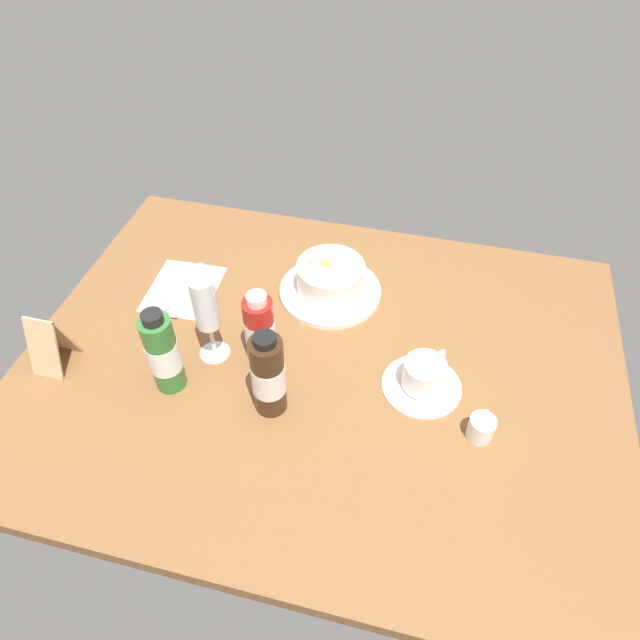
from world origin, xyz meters
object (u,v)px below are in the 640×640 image
porridge_bowl (330,280)px  coffee_cup (423,377)px  cutlery_setting (182,290)px  menu_card (49,342)px  wine_glass (206,308)px  creamer_jug (481,427)px  sauce_bottle_red (260,329)px  sauce_bottle_brown (268,375)px  sauce_bottle_green (163,353)px

porridge_bowl → coffee_cup: porridge_bowl is taller
porridge_bowl → coffee_cup: size_ratio=1.48×
cutlery_setting → porridge_bowl: bearing=-167.6°
coffee_cup → menu_card: menu_card is taller
wine_glass → menu_card: bearing=18.4°
porridge_bowl → creamer_jug: size_ratio=3.96×
sauce_bottle_red → coffee_cup: bearing=179.2°
sauce_bottle_red → sauce_bottle_brown: size_ratio=0.86×
cutlery_setting → sauce_bottle_green: sauce_bottle_green is taller
cutlery_setting → sauce_bottle_red: size_ratio=1.13×
menu_card → creamer_jug: bearing=-177.9°
wine_glass → sauce_bottle_green: size_ratio=1.05×
sauce_bottle_green → menu_card: bearing=1.7°
wine_glass → cutlery_setting: bearing=-48.2°
sauce_bottle_red → menu_card: sauce_bottle_red is taller
sauce_bottle_green → menu_card: size_ratio=1.53×
coffee_cup → wine_glass: size_ratio=0.77×
coffee_cup → menu_card: 66.83cm
coffee_cup → sauce_bottle_green: bearing=12.8°
porridge_bowl → menu_card: size_ratio=1.82×
coffee_cup → menu_card: size_ratio=1.23×
porridge_bowl → coffee_cup: bearing=137.5°
sauce_bottle_green → menu_card: 22.43cm
sauce_bottle_green → sauce_bottle_red: bearing=-142.9°
porridge_bowl → cutlery_setting: bearing=12.4°
menu_card → wine_glass: bearing=-161.6°
creamer_jug → coffee_cup: bearing=-36.8°
porridge_bowl → coffee_cup: (-21.36, 19.59, -0.99)cm
menu_card → sauce_bottle_green: bearing=-178.3°
cutlery_setting → wine_glass: bearing=131.8°
creamer_jug → sauce_bottle_brown: 35.85cm
porridge_bowl → creamer_jug: 41.95cm
sauce_bottle_green → wine_glass: bearing=-120.5°
porridge_bowl → sauce_bottle_green: sauce_bottle_green is taller
coffee_cup → sauce_bottle_brown: (24.87, 10.25, 5.55)cm
cutlery_setting → creamer_jug: creamer_jug is taller
porridge_bowl → cutlery_setting: 31.14cm
cutlery_setting → wine_glass: wine_glass is taller
coffee_cup → sauce_bottle_brown: 27.46cm
sauce_bottle_red → sauce_bottle_green: (13.71, 10.36, 1.20)cm
sauce_bottle_red → menu_card: bearing=17.0°
porridge_bowl → cutlery_setting: (30.24, 6.63, -3.40)cm
sauce_bottle_red → menu_card: 37.67cm
sauce_bottle_red → sauce_bottle_brown: 11.89cm
porridge_bowl → sauce_bottle_red: sauce_bottle_red is taller
coffee_cup → sauce_bottle_brown: size_ratio=0.80×
menu_card → porridge_bowl: bearing=-145.9°
creamer_jug → wine_glass: bearing=-7.3°
wine_glass → porridge_bowl: bearing=-129.4°
wine_glass → sauce_bottle_brown: wine_glass is taller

